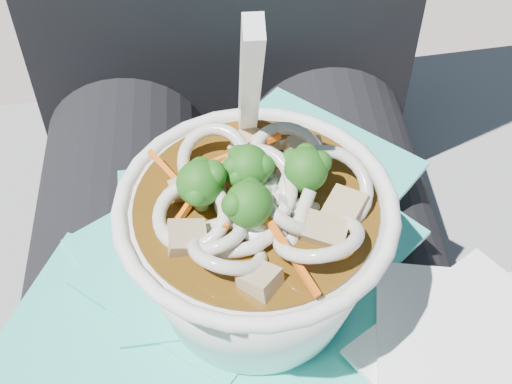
{
  "coord_description": "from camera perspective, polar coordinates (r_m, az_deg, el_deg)",
  "views": [
    {
      "loc": [
        -0.01,
        -0.27,
        0.99
      ],
      "look_at": [
        0.01,
        -0.01,
        0.7
      ],
      "focal_mm": 50.0,
      "sensor_mm": 36.0,
      "label": 1
    }
  ],
  "objects": [
    {
      "name": "stone_ledge",
      "position": [
        0.88,
        -1.42,
        -12.97
      ],
      "size": [
        1.05,
        0.6,
        0.44
      ],
      "primitive_type": "cube",
      "rotation": [
        0.0,
        0.0,
        0.1
      ],
      "color": "slate",
      "rests_on": "ground"
    },
    {
      "name": "lap",
      "position": [
        0.55,
        -0.99,
        -12.16
      ],
      "size": [
        0.34,
        0.48,
        0.15
      ],
      "color": "black",
      "rests_on": "stone_ledge"
    },
    {
      "name": "person_body",
      "position": [
        0.58,
        -1.66,
        -2.71
      ],
      "size": [
        0.34,
        0.94,
        0.98
      ],
      "color": "black",
      "rests_on": "ground"
    },
    {
      "name": "plastic_bag",
      "position": [
        0.47,
        -0.37,
        -8.98
      ],
      "size": [
        0.34,
        0.4,
        0.02
      ],
      "color": "#2FC7B3",
      "rests_on": "lap"
    },
    {
      "name": "napkins",
      "position": [
        0.45,
        17.78,
        -12.77
      ],
      "size": [
        0.17,
        0.17,
        0.01
      ],
      "color": "white",
      "rests_on": "plastic_bag"
    },
    {
      "name": "udon_bowl",
      "position": [
        0.42,
        0.04,
        -3.73
      ],
      "size": [
        0.18,
        0.18,
        0.2
      ],
      "color": "white",
      "rests_on": "plastic_bag"
    }
  ]
}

